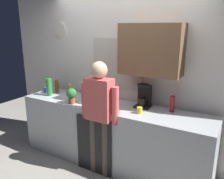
{
  "coord_description": "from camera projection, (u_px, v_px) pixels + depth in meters",
  "views": [
    {
      "loc": [
        1.6,
        -2.42,
        2.03
      ],
      "look_at": [
        0.05,
        0.25,
        1.18
      ],
      "focal_mm": 37.23,
      "sensor_mm": 36.0,
      "label": 1
    }
  ],
  "objects": [
    {
      "name": "back_wall_assembly",
      "position": [
        128.0,
        71.0,
        3.53
      ],
      "size": [
        4.5,
        0.42,
        2.6
      ],
      "color": "white",
      "rests_on": "ground_plane"
    },
    {
      "name": "kitchen_counter",
      "position": [
        111.0,
        135.0,
        3.46
      ],
      "size": [
        2.9,
        0.64,
        0.93
      ],
      "primitive_type": "cube",
      "color": "#B2B7BC",
      "rests_on": "ground_plane"
    },
    {
      "name": "coffee_maker",
      "position": [
        144.0,
        97.0,
        3.25
      ],
      "size": [
        0.2,
        0.2,
        0.33
      ],
      "color": "black",
      "rests_on": "kitchen_counter"
    },
    {
      "name": "potted_plant",
      "position": [
        72.0,
        95.0,
        3.38
      ],
      "size": [
        0.15,
        0.15,
        0.23
      ],
      "color": "#9E5638",
      "rests_on": "kitchen_counter"
    },
    {
      "name": "cup_yellow_cup",
      "position": [
        140.0,
        110.0,
        3.02
      ],
      "size": [
        0.07,
        0.07,
        0.09
      ],
      "primitive_type": "cylinder",
      "color": "yellow",
      "rests_on": "kitchen_counter"
    },
    {
      "name": "bottle_clear_soda",
      "position": [
        49.0,
        87.0,
        3.79
      ],
      "size": [
        0.09,
        0.09,
        0.28
      ],
      "primitive_type": "cylinder",
      "color": "#2D8C33",
      "rests_on": "kitchen_counter"
    },
    {
      "name": "mixing_bowl",
      "position": [
        92.0,
        99.0,
        3.48
      ],
      "size": [
        0.22,
        0.22,
        0.08
      ],
      "primitive_type": "cylinder",
      "color": "white",
      "rests_on": "kitchen_counter"
    },
    {
      "name": "cup_blue_mug",
      "position": [
        47.0,
        90.0,
        3.95
      ],
      "size": [
        0.08,
        0.08,
        0.1
      ],
      "primitive_type": "cylinder",
      "color": "#3351B2",
      "rests_on": "kitchen_counter"
    },
    {
      "name": "person_at_sink",
      "position": [
        100.0,
        110.0,
        3.08
      ],
      "size": [
        0.57,
        0.22,
        1.6
      ],
      "rotation": [
        0.0,
        0.0,
        -0.2
      ],
      "color": "brown",
      "rests_on": "ground_plane"
    },
    {
      "name": "dish_soap",
      "position": [
        70.0,
        88.0,
        3.94
      ],
      "size": [
        0.06,
        0.06,
        0.18
      ],
      "color": "yellow",
      "rests_on": "kitchen_counter"
    },
    {
      "name": "bottle_red_vinegar",
      "position": [
        172.0,
        104.0,
        3.06
      ],
      "size": [
        0.06,
        0.06,
        0.22
      ],
      "primitive_type": "cylinder",
      "color": "maroon",
      "rests_on": "kitchen_counter"
    },
    {
      "name": "ground_plane",
      "position": [
        101.0,
        172.0,
        3.33
      ],
      "size": [
        8.0,
        8.0,
        0.0
      ],
      "primitive_type": "plane",
      "color": "#9E998E"
    },
    {
      "name": "bottle_green_wine",
      "position": [
        101.0,
        99.0,
        3.13
      ],
      "size": [
        0.07,
        0.07,
        0.3
      ],
      "primitive_type": "cylinder",
      "color": "#195923",
      "rests_on": "kitchen_counter"
    },
    {
      "name": "bottle_amber_beer",
      "position": [
        57.0,
        86.0,
        3.93
      ],
      "size": [
        0.06,
        0.06,
        0.23
      ],
      "primitive_type": "cylinder",
      "color": "brown",
      "rests_on": "kitchen_counter"
    },
    {
      "name": "dishwasher_panel",
      "position": [
        94.0,
        146.0,
        3.24
      ],
      "size": [
        0.56,
        0.02,
        0.83
      ],
      "primitive_type": "cube",
      "color": "black",
      "rests_on": "ground_plane"
    }
  ]
}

